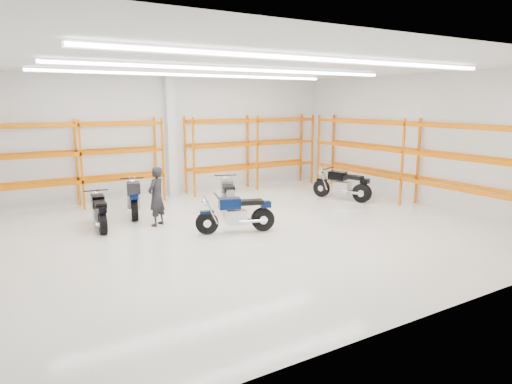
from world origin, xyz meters
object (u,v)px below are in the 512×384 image
motorcycle_back_c (228,196)px  standing_man (156,196)px  structural_column (171,137)px  motorcycle_back_b (133,198)px  motorcycle_back_d (344,186)px  motorcycle_back_a (99,212)px  motorcycle_main (239,214)px

motorcycle_back_c → standing_man: standing_man is taller
standing_man → structural_column: size_ratio=0.38×
motorcycle_back_b → standing_man: 1.50m
motorcycle_back_d → standing_man: (-7.05, 0.17, 0.33)m
motorcycle_back_a → motorcycle_back_d: bearing=-4.6°
standing_man → motorcycle_back_d: bearing=142.6°
motorcycle_back_a → standing_man: standing_man is taller
motorcycle_back_a → structural_column: 5.18m
motorcycle_back_b → structural_column: size_ratio=0.52×
motorcycle_back_d → standing_man: standing_man is taller
standing_man → motorcycle_main: bearing=96.2°
motorcycle_main → motorcycle_back_c: bearing=69.4°
motorcycle_back_b → structural_column: (2.24, 2.46, 1.67)m
structural_column → motorcycle_main: bearing=-93.0°
motorcycle_back_a → motorcycle_back_c: (4.06, -0.09, 0.05)m
motorcycle_back_c → structural_column: bearing=99.2°
motorcycle_back_a → motorcycle_back_b: 1.56m
motorcycle_back_c → structural_column: size_ratio=0.49×
motorcycle_back_b → motorcycle_main: bearing=-59.6°
motorcycle_back_c → standing_man: 2.61m
standing_man → structural_column: bearing=-153.0°
motorcycle_main → standing_man: standing_man is taller
motorcycle_back_b → standing_man: standing_man is taller
motorcycle_main → motorcycle_back_d: (5.36, 1.69, 0.03)m
motorcycle_main → standing_man: bearing=132.2°
motorcycle_main → standing_man: 2.54m
motorcycle_back_d → motorcycle_back_c: bearing=172.4°
motorcycle_back_c → standing_man: bearing=-170.4°
motorcycle_back_b → structural_column: structural_column is taller
motorcycle_back_c → motorcycle_back_d: (4.50, -0.60, 0.00)m
motorcycle_back_d → structural_column: 6.73m
motorcycle_back_b → structural_column: bearing=47.7°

